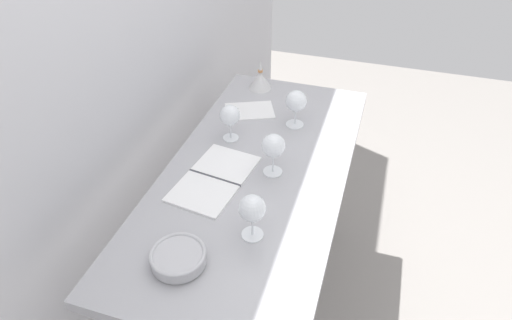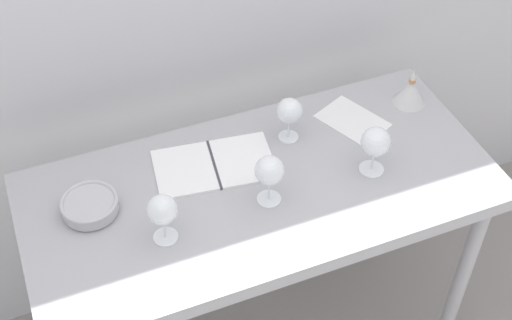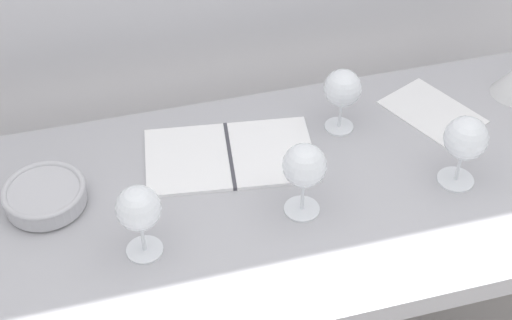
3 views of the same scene
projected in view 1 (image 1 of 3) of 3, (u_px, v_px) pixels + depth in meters
name	position (u px, v px, depth m)	size (l,w,h in m)	color
ground_plane	(255.00, 310.00, 2.20)	(6.00, 6.00, 0.00)	gray
back_wall	(119.00, 51.00, 1.52)	(3.80, 0.04, 2.60)	silver
steel_counter	(257.00, 190.00, 1.71)	(1.40, 0.65, 0.90)	#A8A8AD
wine_glass_near_center	(273.00, 147.00, 1.56)	(0.09, 0.09, 0.16)	white
wine_glass_near_right	(296.00, 102.00, 1.81)	(0.09, 0.09, 0.16)	white
wine_glass_near_left	(252.00, 210.00, 1.32)	(0.08, 0.08, 0.16)	white
wine_glass_far_right	(230.00, 116.00, 1.74)	(0.08, 0.08, 0.15)	white
open_notebook	(215.00, 178.00, 1.60)	(0.38, 0.25, 0.01)	white
tasting_sheet_upper	(249.00, 111.00, 1.97)	(0.15, 0.21, 0.00)	white
tasting_bowl	(178.00, 257.00, 1.28)	(0.16, 0.16, 0.05)	beige
decanter_funnel	(260.00, 80.00, 2.11)	(0.11, 0.11, 0.14)	silver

